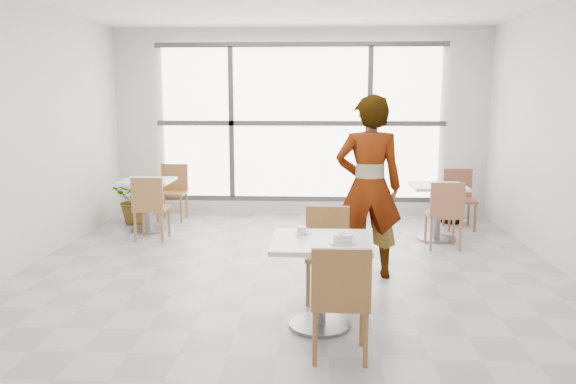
{
  "coord_description": "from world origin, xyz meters",
  "views": [
    {
      "loc": [
        0.28,
        -5.72,
        1.89
      ],
      "look_at": [
        0.0,
        -0.3,
        1.0
      ],
      "focal_mm": 35.59,
      "sensor_mm": 36.0,
      "label": 1
    }
  ],
  "objects_px": {
    "chair_near": "(340,295)",
    "bg_chair_right_near": "(445,211)",
    "bg_table_right": "(438,204)",
    "bg_chair_left_far": "(173,188)",
    "bg_chair_right_far": "(459,195)",
    "coffee_cup": "(302,231)",
    "plant_right": "(451,200)",
    "plant_left": "(137,199)",
    "chair_far": "(327,246)",
    "oatmeal_bowl": "(343,238)",
    "person": "(369,187)",
    "bg_chair_left_near": "(150,204)",
    "bg_table_left": "(148,198)",
    "main_table": "(320,266)"
  },
  "relations": [
    {
      "from": "coffee_cup",
      "to": "plant_right",
      "type": "xyz_separation_m",
      "value": [
        2.18,
        3.97,
        -0.42
      ]
    },
    {
      "from": "chair_far",
      "to": "bg_chair_right_near",
      "type": "height_order",
      "value": "same"
    },
    {
      "from": "chair_near",
      "to": "bg_chair_right_far",
      "type": "bearing_deg",
      "value": -113.28
    },
    {
      "from": "bg_chair_left_near",
      "to": "bg_chair_right_near",
      "type": "distance_m",
      "value": 3.83
    },
    {
      "from": "bg_table_left",
      "to": "plant_right",
      "type": "distance_m",
      "value": 4.54
    },
    {
      "from": "coffee_cup",
      "to": "plant_left",
      "type": "bearing_deg",
      "value": 125.12
    },
    {
      "from": "coffee_cup",
      "to": "person",
      "type": "height_order",
      "value": "person"
    },
    {
      "from": "bg_chair_right_near",
      "to": "bg_table_right",
      "type": "bearing_deg",
      "value": -91.38
    },
    {
      "from": "plant_left",
      "to": "plant_right",
      "type": "height_order",
      "value": "plant_left"
    },
    {
      "from": "chair_near",
      "to": "bg_chair_right_near",
      "type": "xyz_separation_m",
      "value": [
        1.44,
        3.19,
        0.0
      ]
    },
    {
      "from": "chair_far",
      "to": "oatmeal_bowl",
      "type": "bearing_deg",
      "value": -82.93
    },
    {
      "from": "chair_far",
      "to": "bg_chair_left_far",
      "type": "xyz_separation_m",
      "value": [
        -2.36,
        3.45,
        0.0
      ]
    },
    {
      "from": "oatmeal_bowl",
      "to": "bg_chair_left_far",
      "type": "bearing_deg",
      "value": 119.78
    },
    {
      "from": "main_table",
      "to": "person",
      "type": "bearing_deg",
      "value": 70.08
    },
    {
      "from": "bg_chair_left_far",
      "to": "bg_chair_right_far",
      "type": "xyz_separation_m",
      "value": [
        4.33,
        -0.38,
        0.0
      ]
    },
    {
      "from": "chair_near",
      "to": "plant_left",
      "type": "distance_m",
      "value": 5.37
    },
    {
      "from": "bg_chair_right_far",
      "to": "bg_chair_right_near",
      "type": "bearing_deg",
      "value": -110.79
    },
    {
      "from": "chair_far",
      "to": "oatmeal_bowl",
      "type": "distance_m",
      "value": 0.92
    },
    {
      "from": "bg_table_left",
      "to": "bg_chair_right_far",
      "type": "relative_size",
      "value": 0.86
    },
    {
      "from": "coffee_cup",
      "to": "bg_chair_left_near",
      "type": "xyz_separation_m",
      "value": [
        -2.09,
        2.62,
        -0.28
      ]
    },
    {
      "from": "bg_chair_left_near",
      "to": "plant_left",
      "type": "relative_size",
      "value": 1.15
    },
    {
      "from": "bg_table_left",
      "to": "chair_far",
      "type": "bearing_deg",
      "value": -46.34
    },
    {
      "from": "bg_table_left",
      "to": "bg_table_right",
      "type": "relative_size",
      "value": 1.0
    },
    {
      "from": "chair_near",
      "to": "bg_chair_right_far",
      "type": "distance_m",
      "value": 4.81
    },
    {
      "from": "plant_left",
      "to": "bg_chair_right_far",
      "type": "bearing_deg",
      "value": -1.08
    },
    {
      "from": "main_table",
      "to": "plant_left",
      "type": "distance_m",
      "value": 4.78
    },
    {
      "from": "bg_chair_left_near",
      "to": "bg_chair_left_far",
      "type": "height_order",
      "value": "same"
    },
    {
      "from": "person",
      "to": "bg_chair_right_near",
      "type": "height_order",
      "value": "person"
    },
    {
      "from": "chair_far",
      "to": "bg_chair_right_far",
      "type": "height_order",
      "value": "same"
    },
    {
      "from": "bg_chair_left_far",
      "to": "bg_chair_right_far",
      "type": "bearing_deg",
      "value": -5.08
    },
    {
      "from": "bg_table_left",
      "to": "bg_chair_right_far",
      "type": "height_order",
      "value": "bg_chair_right_far"
    },
    {
      "from": "bg_chair_left_far",
      "to": "bg_chair_right_far",
      "type": "relative_size",
      "value": 1.0
    },
    {
      "from": "bg_table_left",
      "to": "oatmeal_bowl",
      "type": "bearing_deg",
      "value": -53.13
    },
    {
      "from": "bg_chair_right_far",
      "to": "plant_right",
      "type": "distance_m",
      "value": 0.37
    },
    {
      "from": "main_table",
      "to": "plant_right",
      "type": "bearing_deg",
      "value": 64.01
    },
    {
      "from": "bg_table_right",
      "to": "bg_chair_left_near",
      "type": "xyz_separation_m",
      "value": [
        -3.84,
        -0.28,
        0.01
      ]
    },
    {
      "from": "oatmeal_bowl",
      "to": "coffee_cup",
      "type": "relative_size",
      "value": 1.32
    },
    {
      "from": "main_table",
      "to": "plant_right",
      "type": "relative_size",
      "value": 1.11
    },
    {
      "from": "bg_table_right",
      "to": "plant_left",
      "type": "height_order",
      "value": "plant_left"
    },
    {
      "from": "chair_far",
      "to": "bg_table_left",
      "type": "bearing_deg",
      "value": 133.66
    },
    {
      "from": "plant_right",
      "to": "bg_table_right",
      "type": "bearing_deg",
      "value": -112.01
    },
    {
      "from": "oatmeal_bowl",
      "to": "bg_table_right",
      "type": "height_order",
      "value": "oatmeal_bowl"
    },
    {
      "from": "plant_right",
      "to": "bg_table_left",
      "type": "bearing_deg",
      "value": -170.32
    },
    {
      "from": "chair_near",
      "to": "bg_chair_right_far",
      "type": "xyz_separation_m",
      "value": [
        1.9,
        4.42,
        0.0
      ]
    },
    {
      "from": "coffee_cup",
      "to": "plant_left",
      "type": "xyz_separation_m",
      "value": [
        -2.61,
        3.71,
        -0.4
      ]
    },
    {
      "from": "plant_left",
      "to": "coffee_cup",
      "type": "bearing_deg",
      "value": -54.88
    },
    {
      "from": "bg_chair_right_far",
      "to": "plant_left",
      "type": "relative_size",
      "value": 1.15
    },
    {
      "from": "person",
      "to": "bg_chair_right_near",
      "type": "distance_m",
      "value": 1.64
    },
    {
      "from": "chair_near",
      "to": "bg_table_left",
      "type": "distance_m",
      "value": 4.77
    },
    {
      "from": "bg_table_left",
      "to": "bg_table_right",
      "type": "xyz_separation_m",
      "value": [
        4.04,
        -0.31,
        0.0
      ]
    }
  ]
}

